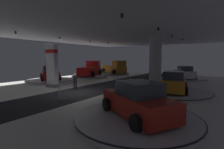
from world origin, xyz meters
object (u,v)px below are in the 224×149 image
display_platform_mid_left (50,81)px  display_platform_mid_right (173,92)px  display_platform_far_left (90,76)px  display_platform_deep_left (114,74)px  column_right (155,60)px  display_platform_near_right (137,118)px  pickup_truck_deep_left (115,68)px  display_platform_deep_right (184,79)px  display_car_near_right (138,101)px  display_car_deep_right (185,73)px  pickup_truck_far_left (90,70)px  brand_sign_pylon (52,65)px  visitor_walking_near (75,80)px  display_car_mid_left (50,73)px  display_car_mid_right (173,82)px

display_platform_mid_left → display_platform_mid_right: size_ratio=0.95×
display_platform_far_left → display_platform_deep_left: 5.93m
column_right → display_platform_near_right: (3.31, -11.63, -2.61)m
display_platform_deep_left → pickup_truck_deep_left: 1.10m
display_platform_near_right → display_platform_deep_right: bearing=94.5°
column_right → display_car_near_right: column_right is taller
display_platform_far_left → display_platform_near_right: display_platform_far_left is taller
display_car_deep_right → pickup_truck_far_left: bearing=-161.0°
brand_sign_pylon → display_car_near_right: (11.54, -3.97, -1.29)m
display_platform_mid_left → pickup_truck_deep_left: pickup_truck_deep_left is taller
display_car_near_right → column_right: bearing=106.0°
display_platform_mid_right → visitor_walking_near: size_ratio=3.84×
display_platform_deep_right → display_platform_mid_left: size_ratio=1.00×
display_car_deep_right → visitor_walking_near: bearing=-117.8°
display_platform_deep_right → display_car_deep_right: bearing=-62.6°
display_car_mid_left → display_platform_deep_left: (0.94, 13.03, -0.96)m
column_right → brand_sign_pylon: 11.24m
display_car_deep_right → pickup_truck_deep_left: size_ratio=0.80×
visitor_walking_near → display_platform_far_left: bearing=123.5°
pickup_truck_deep_left → display_platform_near_right: 23.33m
brand_sign_pylon → display_car_deep_right: bearing=54.4°
display_car_mid_left → display_car_mid_right: 14.63m
display_platform_far_left → display_platform_mid_left: (-0.32, -7.12, 0.05)m
display_platform_far_left → display_platform_mid_left: bearing=-92.6°
display_car_deep_right → display_platform_deep_left: display_car_deep_right is taller
display_car_near_right → display_platform_mid_right: (-0.25, 7.47, -0.87)m
display_car_deep_right → pickup_truck_far_left: size_ratio=0.80×
display_car_near_right → display_car_mid_right: size_ratio=1.01×
display_platform_deep_left → display_car_mid_right: size_ratio=1.27×
display_platform_deep_right → display_car_mid_left: display_car_mid_left is taller
display_platform_deep_right → display_platform_mid_left: bearing=-138.1°
display_platform_mid_left → display_platform_near_right: bearing=-22.3°
display_car_mid_left → display_car_near_right: (14.81, -6.08, -0.11)m
column_right → display_platform_far_left: column_right is taller
display_platform_mid_right → display_platform_near_right: bearing=-88.3°
display_platform_mid_left → display_car_mid_left: bearing=-31.7°
display_platform_near_right → display_platform_mid_left: bearing=157.7°
brand_sign_pylon → display_platform_mid_left: (-3.30, 2.13, -2.11)m
column_right → display_platform_near_right: size_ratio=0.92×
display_platform_deep_right → display_car_mid_right: bearing=-83.6°
display_platform_mid_left → display_platform_deep_left: display_platform_mid_left is taller
display_car_mid_left → visitor_walking_near: bearing=-15.6°
display_platform_mid_left → visitor_walking_near: visitor_walking_near is taller
display_platform_far_left → display_platform_deep_left: bearing=83.7°
display_platform_deep_left → display_platform_far_left: bearing=-96.3°
display_platform_deep_right → visitor_walking_near: visitor_walking_near is taller
brand_sign_pylon → display_car_deep_right: (10.12, 14.11, -1.30)m
display_platform_deep_right → display_platform_mid_right: display_platform_deep_right is taller
display_platform_deep_right → display_platform_near_right: size_ratio=0.96×
display_platform_deep_right → visitor_walking_near: (-7.22, -13.74, 0.77)m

